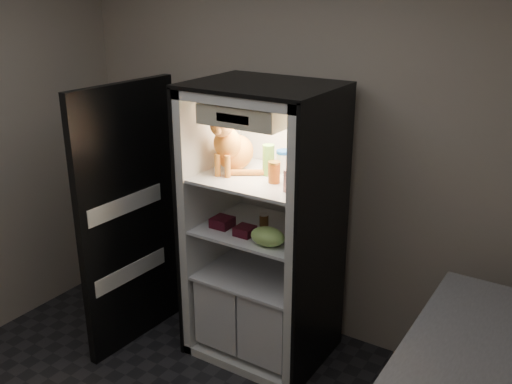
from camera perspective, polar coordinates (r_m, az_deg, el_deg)
room_shell at (r=2.53m, az=-15.64°, el=0.47°), size 3.60×3.60×3.60m
refrigerator at (r=3.83m, az=0.92°, el=-5.28°), size 0.90×0.72×1.88m
fridge_door at (r=4.00m, az=-12.45°, el=-2.74°), size 0.10×0.87×1.85m
tabby_cat at (r=3.66m, az=-2.49°, el=4.55°), size 0.38×0.43×0.44m
parmesan_shaker at (r=3.60m, az=1.25°, el=3.22°), size 0.08×0.08×0.20m
mayo_tub at (r=3.68m, az=2.82°, el=3.12°), size 0.10×0.10×0.14m
salsa_jar at (r=3.47m, az=1.83°, el=2.00°), size 0.08×0.08×0.13m
pepper_jar at (r=3.52m, az=5.60°, el=2.78°), size 0.12×0.12×0.20m
cream_carton at (r=3.33m, az=3.64°, el=1.14°), size 0.08×0.08×0.13m
soda_can_a at (r=3.66m, az=3.98°, el=-2.98°), size 0.07×0.07×0.13m
soda_can_b at (r=3.58m, az=4.43°, el=-3.54°), size 0.07×0.07×0.13m
soda_can_c at (r=3.52m, az=3.46°, el=-3.92°), size 0.07×0.07×0.13m
condiment_jar at (r=3.73m, az=0.80°, el=-2.79°), size 0.06×0.06×0.08m
grape_bag at (r=3.46m, az=1.18°, el=-4.47°), size 0.22×0.16×0.11m
berry_box_left at (r=3.73m, az=-3.39°, el=-3.04°), size 0.13×0.13×0.06m
berry_box_right at (r=3.60m, az=-1.13°, el=-3.91°), size 0.11×0.11×0.06m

